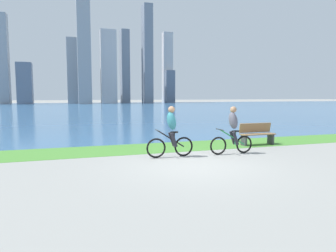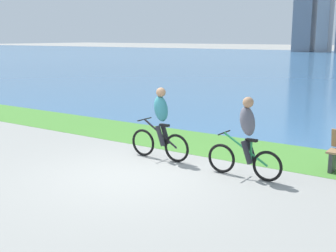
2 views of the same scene
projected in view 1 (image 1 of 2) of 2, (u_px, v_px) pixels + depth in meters
name	position (u px, v px, depth m)	size (l,w,h in m)	color
ground_plane	(194.00, 165.00, 9.06)	(300.00, 300.00, 0.00)	gray
grass_strip_bayside	(161.00, 147.00, 12.14)	(120.00, 2.35, 0.01)	#478433
bay_water_surface	(88.00, 108.00, 52.01)	(300.00, 82.09, 0.00)	#386693
cyclist_lead	(171.00, 132.00, 10.16)	(1.63, 0.52, 1.70)	black
cyclist_trailing	(233.00, 130.00, 10.73)	(1.65, 0.52, 1.67)	black
bench_near_path	(257.00, 134.00, 12.80)	(1.50, 0.47, 0.90)	olive
city_skyline_far_shore	(90.00, 66.00, 83.29)	(51.31, 11.48, 27.68)	slate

